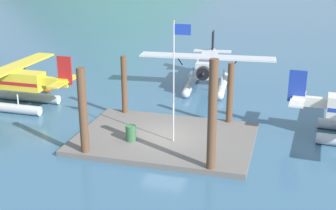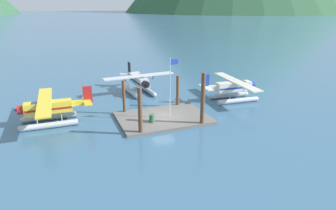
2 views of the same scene
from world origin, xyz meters
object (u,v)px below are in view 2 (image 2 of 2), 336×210
seaplane_cream_stbd_fwd (234,89)px  flagpole (171,82)px  mooring_buoy (55,109)px  fuel_drum (152,118)px  seaplane_yellow_port_fwd (48,110)px  seaplane_silver_bow_centre (139,83)px

seaplane_cream_stbd_fwd → flagpole: bearing=-161.0°
mooring_buoy → fuel_drum: bearing=-38.6°
mooring_buoy → seaplane_yellow_port_fwd: seaplane_yellow_port_fwd is taller
flagpole → seaplane_cream_stbd_fwd: 11.46m
flagpole → seaplane_cream_stbd_fwd: bearing=19.0°
mooring_buoy → seaplane_cream_stbd_fwd: size_ratio=0.08×
seaplane_silver_bow_centre → seaplane_yellow_port_fwd: bearing=-147.3°
mooring_buoy → seaplane_silver_bow_centre: bearing=20.5°
mooring_buoy → seaplane_silver_bow_centre: 12.50m
fuel_drum → seaplane_cream_stbd_fwd: 13.61m
seaplane_yellow_port_fwd → seaplane_cream_stbd_fwd: same height
mooring_buoy → seaplane_silver_bow_centre: (11.66, 4.35, 1.17)m
flagpole → fuel_drum: size_ratio=7.62×
seaplane_yellow_port_fwd → seaplane_cream_stbd_fwd: (23.18, -0.03, 0.00)m
seaplane_silver_bow_centre → fuel_drum: bearing=-99.3°
flagpole → seaplane_cream_stbd_fwd: flagpole is taller
mooring_buoy → seaplane_cream_stbd_fwd: 22.90m
seaplane_silver_bow_centre → seaplane_cream_stbd_fwd: size_ratio=1.00×
seaplane_cream_stbd_fwd → fuel_drum: bearing=-162.1°
mooring_buoy → seaplane_cream_stbd_fwd: (22.59, -3.54, 1.17)m
flagpole → seaplane_cream_stbd_fwd: (10.50, 3.62, -2.85)m
seaplane_silver_bow_centre → seaplane_yellow_port_fwd: size_ratio=1.01×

